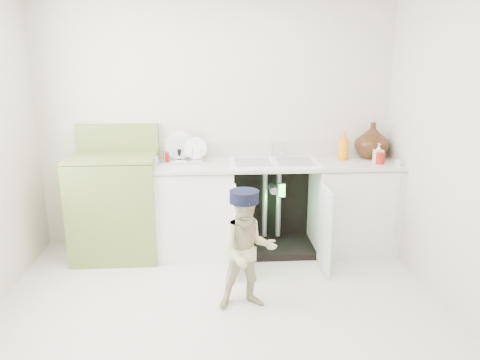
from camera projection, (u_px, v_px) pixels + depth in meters
name	position (u px, v px, depth m)	size (l,w,h in m)	color
ground	(221.00, 315.00, 3.55)	(3.50, 3.50, 0.00)	beige
room_shell	(219.00, 154.00, 3.22)	(6.00, 5.50, 1.26)	beige
counter_run	(277.00, 203.00, 4.63)	(2.44, 1.02, 1.26)	silver
avocado_stove	(116.00, 204.00, 4.49)	(0.80, 0.65, 1.25)	olive
repair_worker	(248.00, 250.00, 3.55)	(0.65, 0.94, 0.94)	#C7BD8F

